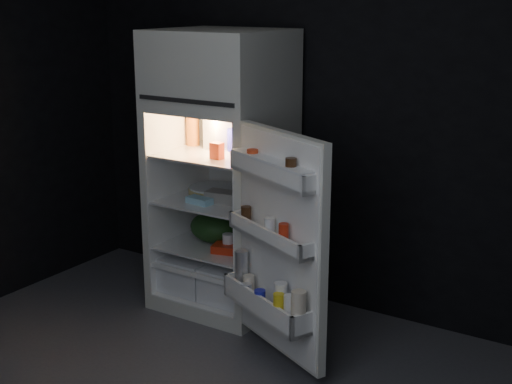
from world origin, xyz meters
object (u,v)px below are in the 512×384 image
Objects in this scene: refrigerator at (224,162)px; egg_carton at (230,198)px; fridge_door at (277,247)px; milk_jug at (218,130)px; yogurt_tray at (236,249)px.

refrigerator is 0.25m from egg_carton.
fridge_door reaches higher than egg_carton.
fridge_door is at bearing -18.37° from milk_jug.
egg_carton is at bearing -40.20° from refrigerator.
egg_carton is at bearing -18.43° from milk_jug.
refrigerator is 0.94m from fridge_door.
milk_jug reaches higher than yogurt_tray.
fridge_door is at bearing -43.19° from egg_carton.
fridge_door is 0.75m from egg_carton.
refrigerator is 0.55m from yogurt_tray.
fridge_door is 1.08m from milk_jug.
refrigerator is 1.46× the size of fridge_door.
yogurt_tray is at bearing -37.65° from egg_carton.
fridge_door is 0.71m from yogurt_tray.
egg_carton is at bearing 144.02° from fridge_door.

